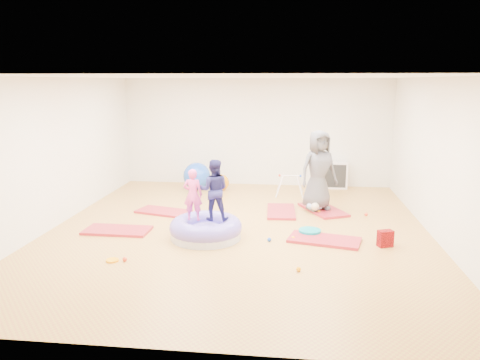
# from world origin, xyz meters

# --- Properties ---
(room) EXTENTS (7.01, 8.01, 2.81)m
(room) POSITION_xyz_m (0.00, 0.00, 1.40)
(room) COLOR gold
(room) RESTS_ON ground
(gym_mat_front_left) EXTENTS (1.21, 0.62, 0.05)m
(gym_mat_front_left) POSITION_xyz_m (-2.21, -0.32, 0.02)
(gym_mat_front_left) COLOR #A5251D
(gym_mat_front_left) RESTS_ON ground
(gym_mat_mid_left) EXTENTS (1.22, 0.84, 0.05)m
(gym_mat_mid_left) POSITION_xyz_m (-1.72, 1.02, 0.02)
(gym_mat_mid_left) COLOR #A5251D
(gym_mat_mid_left) RESTS_ON ground
(gym_mat_center_back) EXTENTS (0.63, 1.18, 0.05)m
(gym_mat_center_back) POSITION_xyz_m (0.76, 1.31, 0.02)
(gym_mat_center_back) COLOR #A5251D
(gym_mat_center_back) RESTS_ON ground
(gym_mat_right) EXTENTS (1.32, 0.87, 0.05)m
(gym_mat_right) POSITION_xyz_m (1.56, -0.42, 0.03)
(gym_mat_right) COLOR #A5251D
(gym_mat_right) RESTS_ON ground
(gym_mat_rear_right) EXTENTS (1.08, 1.37, 0.05)m
(gym_mat_rear_right) POSITION_xyz_m (1.65, 1.54, 0.03)
(gym_mat_rear_right) COLOR #A5251D
(gym_mat_rear_right) RESTS_ON ground
(inflatable_cushion) EXTENTS (1.29, 1.29, 0.40)m
(inflatable_cushion) POSITION_xyz_m (-0.52, -0.48, 0.16)
(inflatable_cushion) COLOR silver
(inflatable_cushion) RESTS_ON ground
(child_pink) EXTENTS (0.34, 0.23, 0.92)m
(child_pink) POSITION_xyz_m (-0.74, -0.47, 0.83)
(child_pink) COLOR #FE489E
(child_pink) RESTS_ON inflatable_cushion
(child_navy) EXTENTS (0.55, 0.44, 1.08)m
(child_navy) POSITION_xyz_m (-0.38, -0.41, 0.91)
(child_navy) COLOR navy
(child_navy) RESTS_ON inflatable_cushion
(adult_caregiver) EXTENTS (0.97, 0.84, 1.68)m
(adult_caregiver) POSITION_xyz_m (1.52, 1.51, 0.89)
(adult_caregiver) COLOR #4F4E53
(adult_caregiver) RESTS_ON gym_mat_rear_right
(infant) EXTENTS (0.35, 0.36, 0.21)m
(infant) POSITION_xyz_m (1.46, 1.36, 0.16)
(infant) COLOR #A8C2F4
(infant) RESTS_ON gym_mat_rear_right
(ball_pit_balls) EXTENTS (4.14, 3.17, 0.07)m
(ball_pit_balls) POSITION_xyz_m (0.87, -0.32, 0.04)
(ball_pit_balls) COLOR red
(ball_pit_balls) RESTS_ON ground
(exercise_ball_blue) EXTENTS (0.69, 0.69, 0.69)m
(exercise_ball_blue) POSITION_xyz_m (-1.45, 3.24, 0.34)
(exercise_ball_blue) COLOR blue
(exercise_ball_blue) RESTS_ON ground
(exercise_ball_orange) EXTENTS (0.40, 0.40, 0.40)m
(exercise_ball_orange) POSITION_xyz_m (-0.82, 3.19, 0.20)
(exercise_ball_orange) COLOR orange
(exercise_ball_orange) RESTS_ON ground
(infant_play_gym) EXTENTS (0.67, 0.64, 0.51)m
(infant_play_gym) POSITION_xyz_m (0.92, 2.80, 0.34)
(infant_play_gym) COLOR silver
(infant_play_gym) RESTS_ON ground
(cube_shelf) EXTENTS (0.69, 0.34, 0.69)m
(cube_shelf) POSITION_xyz_m (2.04, 3.79, 0.34)
(cube_shelf) COLOR silver
(cube_shelf) RESTS_ON ground
(balance_disc) EXTENTS (0.40, 0.40, 0.09)m
(balance_disc) POSITION_xyz_m (1.32, -0.07, 0.04)
(balance_disc) COLOR #0899A1
(balance_disc) RESTS_ON ground
(backpack) EXTENTS (0.28, 0.23, 0.28)m
(backpack) POSITION_xyz_m (2.56, -0.56, 0.14)
(backpack) COLOR #C0070C
(backpack) RESTS_ON ground
(yellow_toy) EXTENTS (0.20, 0.20, 0.03)m
(yellow_toy) POSITION_xyz_m (-1.76, -1.72, 0.01)
(yellow_toy) COLOR #FF9F00
(yellow_toy) RESTS_ON ground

